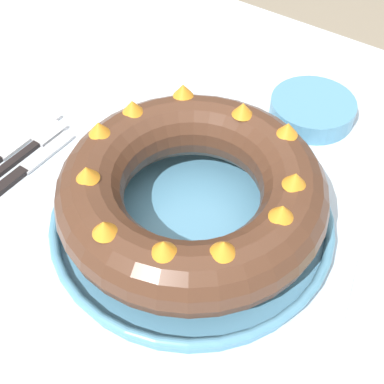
{
  "coord_description": "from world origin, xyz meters",
  "views": [
    {
      "loc": [
        0.22,
        -0.34,
        1.31
      ],
      "look_at": [
        -0.03,
        0.01,
        0.83
      ],
      "focal_mm": 50.0,
      "sensor_mm": 36.0,
      "label": 1
    }
  ],
  "objects_px": {
    "bundt_cake": "(192,192)",
    "side_bowl": "(314,110)",
    "serving_dish": "(192,221)",
    "fork": "(24,154)",
    "cake_knife": "(23,171)"
  },
  "relations": [
    {
      "from": "bundt_cake",
      "to": "side_bowl",
      "type": "relative_size",
      "value": 2.49
    },
    {
      "from": "serving_dish",
      "to": "fork",
      "type": "distance_m",
      "value": 0.28
    },
    {
      "from": "fork",
      "to": "cake_knife",
      "type": "height_order",
      "value": "cake_knife"
    },
    {
      "from": "fork",
      "to": "bundt_cake",
      "type": "bearing_deg",
      "value": 10.39
    },
    {
      "from": "bundt_cake",
      "to": "side_bowl",
      "type": "distance_m",
      "value": 0.29
    },
    {
      "from": "serving_dish",
      "to": "cake_knife",
      "type": "bearing_deg",
      "value": -167.33
    },
    {
      "from": "bundt_cake",
      "to": "serving_dish",
      "type": "bearing_deg",
      "value": -26.22
    },
    {
      "from": "serving_dish",
      "to": "bundt_cake",
      "type": "distance_m",
      "value": 0.06
    },
    {
      "from": "bundt_cake",
      "to": "cake_knife",
      "type": "relative_size",
      "value": 1.89
    },
    {
      "from": "bundt_cake",
      "to": "fork",
      "type": "xyz_separation_m",
      "value": [
        -0.28,
        -0.03,
        -0.07
      ]
    },
    {
      "from": "fork",
      "to": "cake_knife",
      "type": "distance_m",
      "value": 0.04
    },
    {
      "from": "bundt_cake",
      "to": "cake_knife",
      "type": "distance_m",
      "value": 0.27
    },
    {
      "from": "side_bowl",
      "to": "fork",
      "type": "bearing_deg",
      "value": -133.96
    },
    {
      "from": "bundt_cake",
      "to": "cake_knife",
      "type": "bearing_deg",
      "value": -167.32
    },
    {
      "from": "serving_dish",
      "to": "bundt_cake",
      "type": "xyz_separation_m",
      "value": [
        -0.0,
        0.0,
        0.06
      ]
    }
  ]
}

